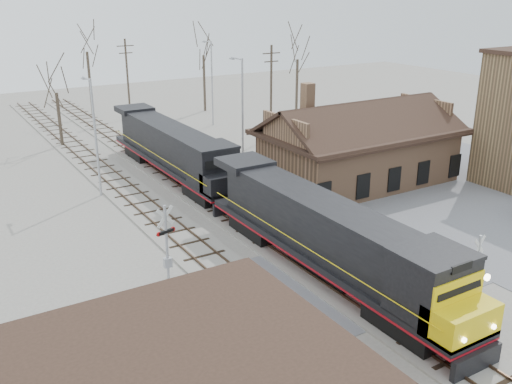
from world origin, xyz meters
The scene contains 19 objects.
ground centered at (0.00, 0.00, 0.00)m, with size 140.00×140.00×0.00m, color #9B968C.
road centered at (0.00, 0.00, 0.01)m, with size 60.00×9.00×0.03m, color slate.
parking_lot centered at (18.00, 4.00, 0.02)m, with size 22.00×26.00×0.03m, color slate.
track_main centered at (0.00, 15.00, 0.07)m, with size 3.40×90.00×0.24m.
track_siding centered at (-4.50, 15.00, 0.07)m, with size 3.40×90.00×0.24m.
depot centered at (11.99, 12.00, 2.41)m, with size 15.20×9.31×7.90m.
locomotive_lead centered at (0.00, 0.24, 2.29)m, with size 2.93×19.63×4.36m.
locomotive_trailing centered at (0.00, 20.14, 2.29)m, with size 2.93×19.63×4.12m.
crossbuck_near centered at (4.19, -5.38, 1.75)m, with size 1.05×0.30×3.68m.
crossbuck_far centered at (-7.24, 4.79, 1.94)m, with size 1.16×0.40×4.13m.
streetlight_a centered at (-6.40, 19.51, 4.83)m, with size 0.25×2.04×8.59m.
streetlight_b centered at (6.18, 20.18, 5.13)m, with size 0.25×2.04×9.18m.
streetlight_c centered at (11.41, 35.91, 5.12)m, with size 0.25×2.04×9.17m.
utility_pole_b centered at (4.82, 44.43, 4.78)m, with size 2.00×0.24×9.11m.
utility_pole_c centered at (13.85, 27.55, 4.87)m, with size 2.00×0.24×9.30m.
tree_b centered at (-5.35, 35.33, 6.01)m, with size 3.45×3.45×8.45m.
tree_c centered at (1.30, 47.76, 8.80)m, with size 5.04×5.04×12.35m.
tree_d centered at (14.24, 43.41, 7.94)m, with size 4.55×4.55×11.16m.
tree_e centered at (22.34, 35.04, 7.77)m, with size 4.45×4.45×10.91m.
Camera 1 is at (-17.28, -20.57, 14.44)m, focal length 40.00 mm.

